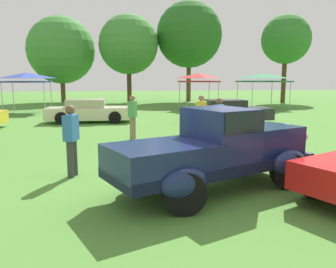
{
  "coord_description": "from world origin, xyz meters",
  "views": [
    {
      "loc": [
        -1.99,
        -6.96,
        2.28
      ],
      "look_at": [
        -0.5,
        1.98,
        0.81
      ],
      "focal_mm": 36.42,
      "sensor_mm": 36.0,
      "label": 1
    }
  ],
  "objects": [
    {
      "name": "show_car_charcoal",
      "position": [
        3.97,
        9.99,
        0.6
      ],
      "size": [
        4.41,
        1.73,
        1.22
      ],
      "color": "#28282D",
      "rests_on": "ground_plane"
    },
    {
      "name": "canopy_tent_right_field",
      "position": [
        9.72,
        18.27,
        2.42
      ],
      "size": [
        3.34,
        3.34,
        2.71
      ],
      "color": "#B7B7BC",
      "rests_on": "ground_plane"
    },
    {
      "name": "treeline_center",
      "position": [
        -0.22,
        26.81,
        5.55
      ],
      "size": [
        5.7,
        5.7,
        8.42
      ],
      "color": "#47331E",
      "rests_on": "ground_plane"
    },
    {
      "name": "canopy_tent_left_field",
      "position": [
        -7.57,
        17.54,
        2.42
      ],
      "size": [
        2.86,
        2.86,
        2.71
      ],
      "color": "#B7B7BC",
      "rests_on": "ground_plane"
    },
    {
      "name": "treeline_mid_left",
      "position": [
        -6.65,
        28.05,
        5.03
      ],
      "size": [
        6.44,
        6.44,
        8.26
      ],
      "color": "brown",
      "rests_on": "ground_plane"
    },
    {
      "name": "treeline_mid_right",
      "position": [
        5.85,
        27.37,
        6.66
      ],
      "size": [
        6.55,
        6.55,
        9.95
      ],
      "color": "brown",
      "rests_on": "ground_plane"
    },
    {
      "name": "feature_pickup_truck",
      "position": [
        0.1,
        -0.42,
        0.87
      ],
      "size": [
        4.66,
        3.06,
        1.7
      ],
      "color": "black",
      "rests_on": "ground_plane"
    },
    {
      "name": "treeline_far_right",
      "position": [
        14.81,
        24.61,
        6.05
      ],
      "size": [
        4.7,
        4.7,
        8.43
      ],
      "color": "#47331E",
      "rests_on": "ground_plane"
    },
    {
      "name": "spectator_far_side",
      "position": [
        1.42,
        3.55,
        0.91
      ],
      "size": [
        0.44,
        0.46,
        1.69
      ],
      "color": "#9E998E",
      "rests_on": "ground_plane"
    },
    {
      "name": "spectator_between_cars",
      "position": [
        -2.94,
        1.13,
        0.91
      ],
      "size": [
        0.35,
        0.45,
        1.69
      ],
      "color": "#383838",
      "rests_on": "ground_plane"
    },
    {
      "name": "canopy_tent_center_field",
      "position": [
        4.51,
        18.18,
        2.42
      ],
      "size": [
        2.66,
        2.66,
        2.71
      ],
      "color": "#B7B7BC",
      "rests_on": "ground_plane"
    },
    {
      "name": "spectator_by_row",
      "position": [
        -1.21,
        5.91,
        0.91
      ],
      "size": [
        0.38,
        0.46,
        1.69
      ],
      "color": "#7F7056",
      "rests_on": "ground_plane"
    },
    {
      "name": "ground_plane",
      "position": [
        0.0,
        0.0,
        0.0
      ],
      "size": [
        120.0,
        120.0,
        0.0
      ],
      "primitive_type": "plane",
      "color": "#4C8433"
    },
    {
      "name": "show_car_cream",
      "position": [
        -3.19,
        11.53,
        0.6
      ],
      "size": [
        4.49,
        1.82,
        1.22
      ],
      "color": "beige",
      "rests_on": "ground_plane"
    },
    {
      "name": "spectator_near_truck",
      "position": [
        1.33,
        5.43,
        0.91
      ],
      "size": [
        0.43,
        0.3,
        1.69
      ],
      "color": "#7F7056",
      "rests_on": "ground_plane"
    }
  ]
}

